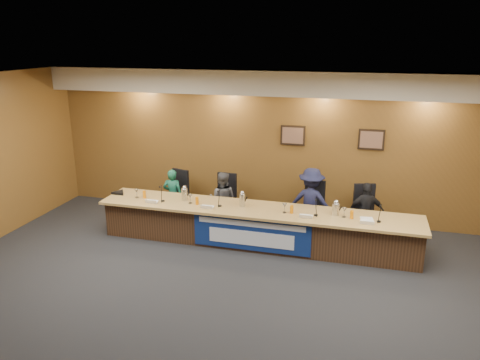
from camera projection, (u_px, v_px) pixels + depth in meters
The scene contains 40 objects.
floor at pixel (218, 311), 6.84m from camera, with size 10.00×10.00×0.00m, color black.
ceiling at pixel (214, 90), 5.90m from camera, with size 10.00×8.00×0.04m, color silver.
wall_back at pixel (274, 145), 10.06m from camera, with size 10.00×0.04×3.20m, color brown.
soffit at pixel (273, 83), 9.43m from camera, with size 10.00×0.50×0.50m, color beige.
dais_body at pixel (256, 227), 8.95m from camera, with size 6.00×0.80×0.70m, color #3E2616.
dais_top at pixel (256, 210), 8.80m from camera, with size 6.10×0.95×0.05m, color #AA8446.
banner at pixel (251, 234), 8.56m from camera, with size 2.20×0.02×0.65m, color navy.
banner_text_upper at pixel (251, 224), 8.49m from camera, with size 2.00×0.01×0.10m, color silver.
banner_text_lower at pixel (251, 238), 8.57m from camera, with size 1.60×0.01×0.28m, color silver.
wall_photo_left at pixel (293, 135), 9.86m from camera, with size 0.52×0.04×0.42m, color black.
wall_photo_right at pixel (371, 140), 9.45m from camera, with size 0.52×0.04×0.42m, color black.
panelist_a at pixel (173, 195), 10.05m from camera, with size 0.42×0.28×1.15m, color #175941.
panelist_b at pixel (222, 199), 9.77m from camera, with size 0.57×0.45×1.18m, color #4D4F53.
panelist_c at pixel (311, 202), 9.27m from camera, with size 0.90×0.52×1.40m, color #171937.
panelist_d at pixel (366, 212), 9.03m from camera, with size 0.70×0.29×1.19m, color black.
office_chair_a at pixel (175, 198), 10.18m from camera, with size 0.48×0.48×0.08m, color black.
office_chair_b at pixel (224, 203), 9.89m from camera, with size 0.48×0.48×0.08m, color black.
office_chair_c at pixel (311, 211), 9.42m from camera, with size 0.48×0.48×0.08m, color black.
office_chair_d at pixel (366, 216), 9.15m from camera, with size 0.48×0.48×0.08m, color black.
nameplate_a at pixel (151, 201), 9.04m from camera, with size 0.24×0.06×0.09m, color white.
microphone_a at pixel (163, 201), 9.16m from camera, with size 0.07×0.07×0.02m, color black.
juice_glass_a at pixel (144, 195), 9.33m from camera, with size 0.06×0.06×0.15m, color orange.
water_glass_a at pixel (137, 194), 9.35m from camera, with size 0.08×0.08×0.18m, color silver.
nameplate_b at pixel (207, 207), 8.75m from camera, with size 0.24×0.06×0.09m, color white.
microphone_b at pixel (220, 206), 8.90m from camera, with size 0.07×0.07×0.02m, color black.
juice_glass_b at pixel (197, 201), 8.98m from camera, with size 0.06×0.06×0.15m, color orange.
water_glass_b at pixel (190, 199), 9.03m from camera, with size 0.08×0.08×0.18m, color silver.
nameplate_c at pixel (306, 216), 8.29m from camera, with size 0.24×0.06×0.09m, color white.
microphone_c at pixel (316, 215), 8.44m from camera, with size 0.07×0.07×0.02m, color black.
juice_glass_c at pixel (292, 209), 8.53m from camera, with size 0.06×0.06×0.15m, color orange.
water_glass_c at pixel (285, 208), 8.55m from camera, with size 0.08×0.08×0.18m, color silver.
nameplate_d at pixel (367, 222), 8.01m from camera, with size 0.24×0.06×0.09m, color white.
microphone_d at pixel (379, 221), 8.14m from camera, with size 0.07×0.07×0.02m, color black.
juice_glass_d at pixel (352, 215), 8.28m from camera, with size 0.06×0.06×0.15m, color orange.
water_glass_d at pixel (344, 212), 8.34m from camera, with size 0.08×0.08×0.18m, color silver.
carafe_left at pixel (185, 195), 9.20m from camera, with size 0.13×0.13×0.24m, color silver.
carafe_mid at pixel (242, 200), 8.86m from camera, with size 0.11×0.11×0.25m, color silver.
carafe_right at pixel (336, 209), 8.43m from camera, with size 0.13×0.13×0.22m, color silver.
speakerphone at pixel (119, 193), 9.60m from camera, with size 0.32×0.32×0.05m, color black.
paper_stack at pixel (367, 220), 8.23m from camera, with size 0.22×0.30×0.01m, color white.
Camera 1 is at (1.90, -5.68, 3.84)m, focal length 35.00 mm.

